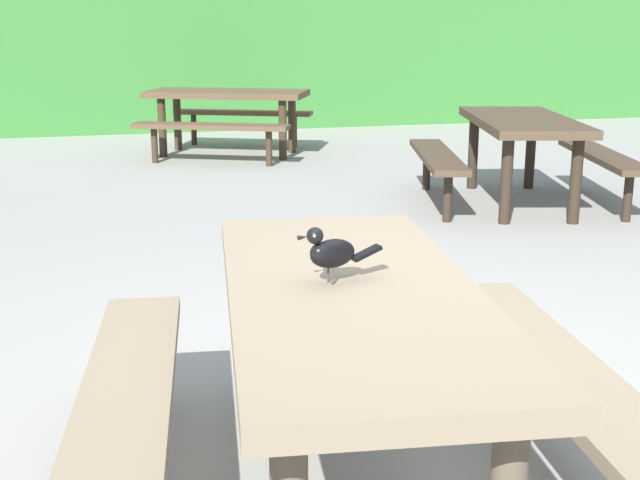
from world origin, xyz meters
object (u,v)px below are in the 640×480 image
at_px(bird_grackle, 329,252).
at_px(picnic_table_mid_left, 521,139).
at_px(picnic_table_far_centre, 228,107).
at_px(picnic_table_foreground, 351,340).

relative_size(bird_grackle, picnic_table_mid_left, 0.14).
bearing_deg(picnic_table_far_centre, picnic_table_mid_left, -59.42).
height_order(picnic_table_foreground, picnic_table_mid_left, same).
distance_m(picnic_table_foreground, picnic_table_far_centre, 7.36).
bearing_deg(picnic_table_mid_left, bird_grackle, -124.83).
xyz_separation_m(picnic_table_foreground, picnic_table_far_centre, (0.73, 7.32, 0.00)).
bearing_deg(picnic_table_mid_left, picnic_table_foreground, -124.05).
bearing_deg(picnic_table_far_centre, bird_grackle, -96.24).
bearing_deg(picnic_table_far_centre, picnic_table_foreground, -95.71).
xyz_separation_m(bird_grackle, picnic_table_far_centre, (0.80, 7.30, -0.29)).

